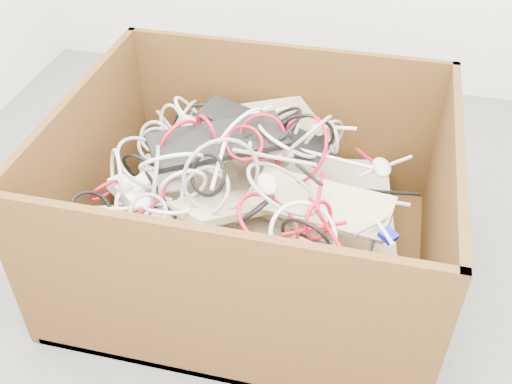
% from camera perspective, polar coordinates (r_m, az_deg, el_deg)
% --- Properties ---
extents(ground, '(3.00, 3.00, 0.00)m').
position_cam_1_polar(ground, '(1.99, 1.39, -10.25)').
color(ground, '#525255').
rests_on(ground, ground).
extents(cardboard_box, '(1.17, 0.97, 0.60)m').
position_cam_1_polar(cardboard_box, '(2.01, -0.57, -3.55)').
color(cardboard_box, '#3C220F').
rests_on(cardboard_box, ground).
extents(keyboard_pile, '(1.00, 0.93, 0.35)m').
position_cam_1_polar(keyboard_pile, '(1.95, -0.46, 0.09)').
color(keyboard_pile, tan).
rests_on(keyboard_pile, cardboard_box).
extents(mice_scatter, '(0.76, 0.66, 0.20)m').
position_cam_1_polar(mice_scatter, '(1.89, -0.07, 0.85)').
color(mice_scatter, '#BBB497').
rests_on(mice_scatter, keyboard_pile).
extents(power_strip_left, '(0.23, 0.24, 0.12)m').
position_cam_1_polar(power_strip_left, '(1.91, -8.02, 2.42)').
color(power_strip_left, white).
rests_on(power_strip_left, keyboard_pile).
extents(power_strip_right, '(0.28, 0.19, 0.10)m').
position_cam_1_polar(power_strip_right, '(1.87, -10.69, -1.39)').
color(power_strip_right, white).
rests_on(power_strip_right, keyboard_pile).
extents(vga_plug, '(0.06, 0.06, 0.03)m').
position_cam_1_polar(vga_plug, '(1.74, 12.44, -4.04)').
color(vga_plug, '#0C11C0').
rests_on(vga_plug, keyboard_pile).
extents(cable_tangle, '(1.07, 0.77, 0.46)m').
position_cam_1_polar(cable_tangle, '(1.90, -3.26, 2.86)').
color(cable_tangle, gray).
rests_on(cable_tangle, keyboard_pile).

